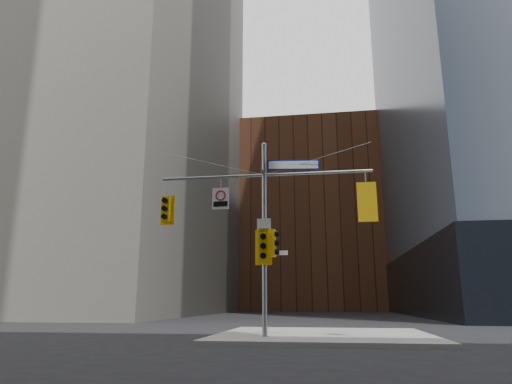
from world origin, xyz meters
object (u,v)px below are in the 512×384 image
(signal_assembly, at_px, (264,216))
(street_sign_blade, at_px, (293,165))
(traffic_light_pole_front, at_px, (263,247))
(traffic_light_pole_side, at_px, (273,243))
(traffic_light_east_arm, at_px, (367,203))
(traffic_light_west_arm, at_px, (166,209))
(regulatory_sign_arm, at_px, (221,198))

(signal_assembly, bearing_deg, street_sign_blade, 0.18)
(traffic_light_pole_front, bearing_deg, street_sign_blade, 7.94)
(traffic_light_pole_side, bearing_deg, traffic_light_pole_front, 136.55)
(signal_assembly, relative_size, traffic_light_east_arm, 5.58)
(signal_assembly, distance_m, traffic_light_pole_front, 1.19)
(traffic_light_east_arm, xyz_separation_m, traffic_light_pole_front, (-3.73, -0.27, -1.54))
(traffic_light_pole_side, distance_m, traffic_light_pole_front, 0.45)
(traffic_light_west_arm, xyz_separation_m, traffic_light_pole_front, (3.82, -0.28, -1.54))
(regulatory_sign_arm, bearing_deg, traffic_light_pole_front, -5.15)
(traffic_light_pole_side, xyz_separation_m, traffic_light_pole_front, (-0.32, -0.27, -0.16))
(street_sign_blade, relative_size, regulatory_sign_arm, 2.39)
(traffic_light_west_arm, distance_m, traffic_light_pole_front, 4.13)
(signal_assembly, xyz_separation_m, traffic_light_pole_front, (-0.00, -0.27, -1.16))
(traffic_light_pole_side, bearing_deg, traffic_light_west_arm, 96.53)
(traffic_light_west_arm, distance_m, traffic_light_pole_side, 4.37)
(signal_assembly, xyz_separation_m, traffic_light_west_arm, (-3.83, 0.01, 0.38))
(traffic_light_east_arm, distance_m, street_sign_blade, 3.04)
(traffic_light_west_arm, bearing_deg, traffic_light_east_arm, 0.82)
(traffic_light_pole_front, bearing_deg, signal_assembly, 84.17)
(traffic_light_east_arm, height_order, street_sign_blade, street_sign_blade)
(signal_assembly, relative_size, traffic_light_pole_front, 6.28)
(traffic_light_pole_front, relative_size, regulatory_sign_arm, 1.55)
(traffic_light_pole_front, height_order, regulatory_sign_arm, regulatory_sign_arm)
(traffic_light_west_arm, relative_size, regulatory_sign_arm, 1.41)
(traffic_light_west_arm, relative_size, traffic_light_east_arm, 0.81)
(traffic_light_east_arm, relative_size, traffic_light_pole_side, 1.45)
(signal_assembly, height_order, street_sign_blade, signal_assembly)
(traffic_light_west_arm, height_order, traffic_light_pole_side, traffic_light_west_arm)
(signal_assembly, bearing_deg, traffic_light_pole_front, -90.13)
(signal_assembly, bearing_deg, traffic_light_west_arm, 179.81)
(traffic_light_west_arm, distance_m, street_sign_blade, 5.18)
(traffic_light_east_arm, xyz_separation_m, regulatory_sign_arm, (-5.40, -0.02, 0.38))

